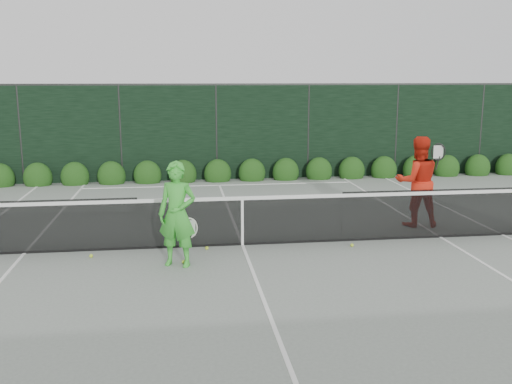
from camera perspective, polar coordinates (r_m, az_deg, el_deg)
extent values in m
plane|color=gray|center=(11.27, -1.36, -5.33)|extent=(80.00, 80.00, 0.00)
cube|color=black|center=(11.48, -22.74, -3.30)|extent=(4.40, 0.01, 1.02)
cube|color=black|center=(11.14, -1.38, -2.97)|extent=(4.00, 0.01, 0.96)
cube|color=black|center=(12.31, 18.47, -2.05)|extent=(4.40, 0.01, 1.02)
cube|color=white|center=(11.03, -1.39, -0.63)|extent=(12.80, 0.03, 0.07)
cube|color=black|center=(11.26, -1.36, -5.23)|extent=(12.80, 0.02, 0.04)
cube|color=white|center=(11.14, -1.37, -3.08)|extent=(0.05, 0.03, 0.91)
imported|color=green|center=(9.94, -7.89, -2.22)|extent=(0.78, 0.64, 1.84)
torus|color=beige|center=(10.10, -6.71, -3.59)|extent=(0.30, 0.04, 0.30)
cylinder|color=black|center=(10.17, -6.68, -4.90)|extent=(0.10, 0.03, 0.30)
imported|color=red|center=(13.01, 15.83, 1.02)|extent=(1.03, 0.84, 1.99)
torus|color=black|center=(12.88, 17.77, 3.84)|extent=(0.30, 0.09, 0.30)
cylinder|color=black|center=(12.91, 17.71, 2.78)|extent=(0.10, 0.03, 0.30)
cube|color=white|center=(13.03, 23.42, -3.95)|extent=(0.06, 23.77, 0.01)
cube|color=white|center=(11.58, -22.15, -5.69)|extent=(0.06, 23.77, 0.01)
cube|color=white|center=(12.39, 17.97, -4.32)|extent=(0.06, 23.77, 0.01)
cube|color=white|center=(22.87, -4.65, 3.21)|extent=(11.03, 0.06, 0.01)
cube|color=white|center=(17.47, -3.68, 0.69)|extent=(8.23, 0.06, 0.01)
cube|color=white|center=(11.27, -1.36, -5.30)|extent=(0.06, 12.80, 0.01)
cube|color=black|center=(18.35, -3.98, 5.91)|extent=(32.00, 0.06, 3.00)
cube|color=#262826|center=(18.27, -4.05, 10.69)|extent=(32.00, 0.06, 0.06)
cylinder|color=#262826|center=(18.94, -22.49, 5.25)|extent=(0.08, 0.08, 3.00)
cylinder|color=#262826|center=(18.40, -13.39, 5.64)|extent=(0.08, 0.08, 3.00)
cylinder|color=#262826|center=(18.35, -3.98, 5.91)|extent=(0.08, 0.08, 3.00)
cylinder|color=#262826|center=(18.78, 5.24, 6.01)|extent=(0.08, 0.08, 3.00)
cylinder|color=#262826|center=(19.67, 13.84, 5.97)|extent=(0.08, 0.08, 3.00)
cylinder|color=#262826|center=(20.95, 21.55, 5.82)|extent=(0.08, 0.08, 3.00)
ellipsoid|color=#173C10|center=(18.92, -24.22, 1.23)|extent=(0.86, 0.65, 0.94)
ellipsoid|color=#173C10|center=(18.64, -20.98, 1.34)|extent=(0.86, 0.65, 0.94)
ellipsoid|color=#173C10|center=(18.41, -17.65, 1.45)|extent=(0.86, 0.65, 0.94)
ellipsoid|color=#173C10|center=(18.25, -14.25, 1.55)|extent=(0.86, 0.65, 0.94)
ellipsoid|color=#173C10|center=(18.16, -10.80, 1.65)|extent=(0.86, 0.65, 0.94)
ellipsoid|color=#173C10|center=(18.13, -7.32, 1.74)|extent=(0.86, 0.65, 0.94)
ellipsoid|color=#173C10|center=(18.17, -3.85, 1.83)|extent=(0.86, 0.65, 0.94)
ellipsoid|color=#173C10|center=(18.27, -0.41, 1.91)|extent=(0.86, 0.65, 0.94)
ellipsoid|color=#173C10|center=(18.44, 2.99, 1.98)|extent=(0.86, 0.65, 0.94)
ellipsoid|color=#173C10|center=(18.67, 6.31, 2.05)|extent=(0.86, 0.65, 0.94)
ellipsoid|color=#173C10|center=(18.97, 9.54, 2.10)|extent=(0.86, 0.65, 0.94)
ellipsoid|color=#173C10|center=(19.32, 12.66, 2.15)|extent=(0.86, 0.65, 0.94)
ellipsoid|color=#173C10|center=(19.73, 15.66, 2.19)|extent=(0.86, 0.65, 0.94)
ellipsoid|color=#173C10|center=(20.18, 18.54, 2.22)|extent=(0.86, 0.65, 0.94)
ellipsoid|color=#173C10|center=(20.69, 21.27, 2.25)|extent=(0.86, 0.65, 0.94)
ellipsoid|color=#173C10|center=(21.24, 23.88, 2.27)|extent=(0.86, 0.65, 0.94)
sphere|color=#BBDB30|center=(11.30, 9.58, -5.26)|extent=(0.07, 0.07, 0.07)
sphere|color=#BBDB30|center=(10.25, -7.25, -6.94)|extent=(0.07, 0.07, 0.07)
sphere|color=#BBDB30|center=(10.92, -16.16, -6.15)|extent=(0.07, 0.07, 0.07)
sphere|color=#BBDB30|center=(11.00, -4.94, -5.60)|extent=(0.07, 0.07, 0.07)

